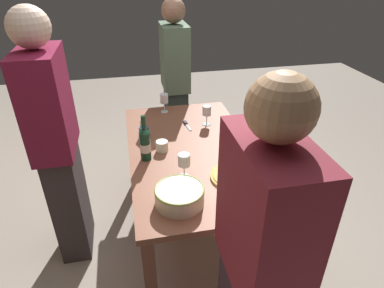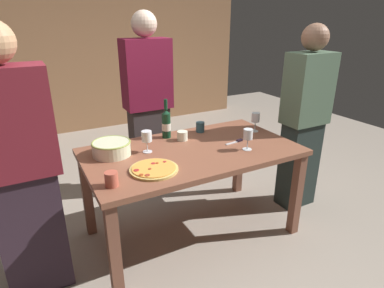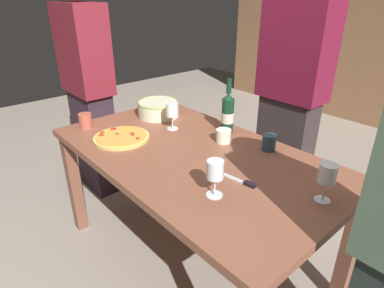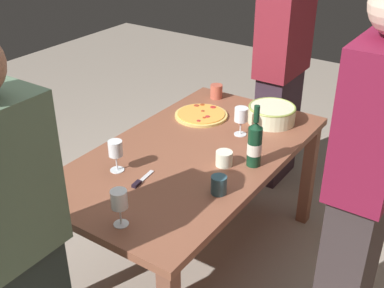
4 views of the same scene
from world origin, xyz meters
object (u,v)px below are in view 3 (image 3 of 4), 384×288
at_px(cup_amber, 223,136).
at_px(cup_ceramic, 269,142).
at_px(cup_spare, 86,121).
at_px(serving_bowl, 158,108).
at_px(pizza_knife, 243,182).
at_px(pizza, 121,137).
at_px(dining_table, 192,167).
at_px(wine_glass_near_pizza, 327,175).
at_px(wine_glass_far_left, 215,172).
at_px(person_host, 88,89).
at_px(person_guest_right, 291,94).
at_px(wine_glass_by_bottle, 172,111).
at_px(wine_bottle, 228,113).

height_order(cup_amber, cup_ceramic, cup_ceramic).
relative_size(cup_amber, cup_spare, 0.94).
distance_m(serving_bowl, pizza_knife, 0.98).
relative_size(pizza, cup_amber, 3.75).
height_order(dining_table, serving_bowl, serving_bowl).
relative_size(wine_glass_near_pizza, cup_spare, 1.85).
xyz_separation_m(dining_table, cup_spare, (-0.69, -0.28, 0.14)).
relative_size(wine_glass_far_left, person_host, 0.10).
xyz_separation_m(serving_bowl, person_guest_right, (0.56, 0.71, 0.08)).
distance_m(pizza, wine_glass_far_left, 0.77).
distance_m(serving_bowl, wine_glass_near_pizza, 1.25).
height_order(serving_bowl, cup_spare, serving_bowl).
xyz_separation_m(wine_glass_far_left, person_guest_right, (-0.37, 1.10, 0.03)).
distance_m(wine_glass_by_bottle, pizza_knife, 0.73).
bearing_deg(wine_glass_near_pizza, wine_glass_far_left, -135.95).
bearing_deg(cup_amber, serving_bowl, -177.63).
height_order(pizza, cup_ceramic, cup_ceramic).
bearing_deg(cup_ceramic, wine_glass_near_pizza, -26.65).
distance_m(dining_table, pizza, 0.45).
relative_size(wine_glass_by_bottle, cup_ceramic, 1.87).
relative_size(pizza, wine_glass_near_pizza, 1.91).
bearing_deg(serving_bowl, pizza_knife, -13.26).
distance_m(dining_table, person_guest_right, 0.93).
bearing_deg(pizza, wine_bottle, 58.21).
relative_size(wine_glass_by_bottle, cup_spare, 1.81).
height_order(serving_bowl, cup_ceramic, serving_bowl).
bearing_deg(pizza_knife, cup_amber, 145.55).
distance_m(cup_spare, person_guest_right, 1.36).
height_order(serving_bowl, wine_bottle, wine_bottle).
distance_m(dining_table, wine_glass_by_bottle, 0.40).
bearing_deg(wine_glass_by_bottle, wine_bottle, 40.61).
bearing_deg(wine_glass_near_pizza, wine_bottle, 163.02).
bearing_deg(cup_spare, cup_amber, 34.29).
distance_m(serving_bowl, person_host, 0.64).
height_order(serving_bowl, wine_glass_near_pizza, wine_glass_near_pizza).
bearing_deg(wine_glass_far_left, pizza_knife, 83.73).
bearing_deg(cup_amber, pizza_knife, -34.45).
relative_size(pizza, wine_glass_far_left, 1.96).
distance_m(person_host, person_guest_right, 1.48).
relative_size(dining_table, pizza, 4.99).
bearing_deg(dining_table, wine_bottle, 100.32).
xyz_separation_m(wine_glass_far_left, pizza_knife, (0.02, 0.16, -0.11)).
bearing_deg(person_host, cup_ceramic, 12.49).
height_order(wine_glass_near_pizza, wine_glass_by_bottle, wine_glass_near_pizza).
distance_m(pizza_knife, person_guest_right, 1.02).
xyz_separation_m(wine_bottle, person_guest_right, (0.06, 0.57, 0.02)).
height_order(wine_glass_far_left, cup_ceramic, wine_glass_far_left).
bearing_deg(wine_glass_near_pizza, person_guest_right, 130.95).
bearing_deg(cup_spare, wine_glass_far_left, 4.12).
relative_size(dining_table, wine_glass_near_pizza, 9.54).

